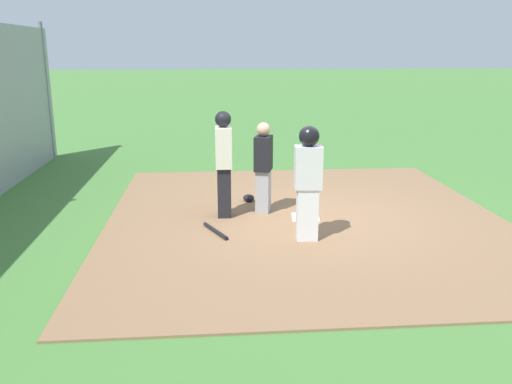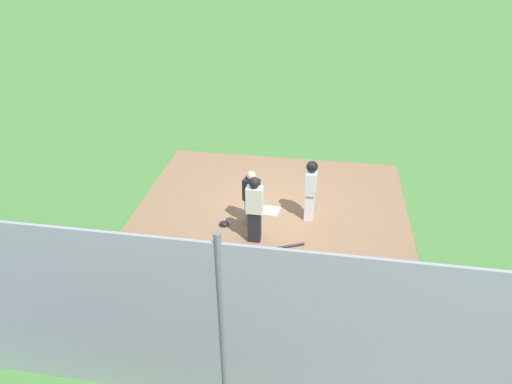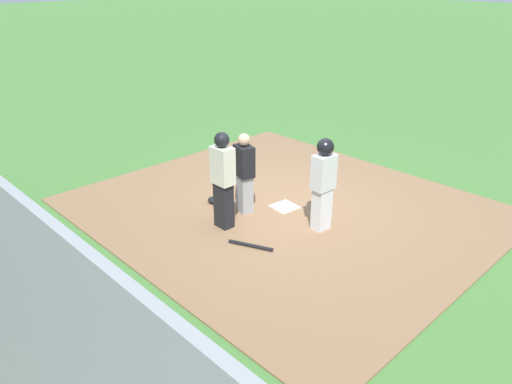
{
  "view_description": "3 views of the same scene",
  "coord_description": "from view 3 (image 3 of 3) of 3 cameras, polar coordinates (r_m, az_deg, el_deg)",
  "views": [
    {
      "loc": [
        8.31,
        -1.53,
        2.7
      ],
      "look_at": [
        0.66,
        -0.87,
        0.66
      ],
      "focal_mm": 37.79,
      "sensor_mm": 36.0,
      "label": 1
    },
    {
      "loc": [
        1.17,
        -9.89,
        6.62
      ],
      "look_at": [
        -0.3,
        -0.65,
        0.98
      ],
      "focal_mm": 31.35,
      "sensor_mm": 36.0,
      "label": 2
    },
    {
      "loc": [
        5.65,
        -6.21,
        4.16
      ],
      "look_at": [
        0.44,
        -1.18,
        0.86
      ],
      "focal_mm": 34.31,
      "sensor_mm": 36.0,
      "label": 3
    }
  ],
  "objects": [
    {
      "name": "catcher_mask",
      "position": [
        9.52,
        -4.97,
        -0.95
      ],
      "size": [
        0.24,
        0.2,
        0.12
      ],
      "primitive_type": "ellipsoid",
      "color": "black",
      "rests_on": "dirt_infield"
    },
    {
      "name": "ground_plane",
      "position": [
        9.37,
        3.33,
        -1.94
      ],
      "size": [
        140.0,
        140.0,
        0.0
      ],
      "primitive_type": "plane",
      "color": "#477A38"
    },
    {
      "name": "runner",
      "position": [
        8.26,
        7.87,
        1.53
      ],
      "size": [
        0.29,
        0.39,
        1.65
      ],
      "rotation": [
        0.0,
        0.0,
        3.09
      ],
      "color": "silver",
      "rests_on": "dirt_infield"
    },
    {
      "name": "baseball_bat",
      "position": [
        8.03,
        -0.62,
        -6.25
      ],
      "size": [
        0.73,
        0.37,
        0.06
      ],
      "primitive_type": "cylinder",
      "rotation": [
        0.0,
        1.57,
        3.56
      ],
      "color": "black",
      "rests_on": "dirt_infield"
    },
    {
      "name": "catcher",
      "position": [
        8.88,
        -1.37,
        2.28
      ],
      "size": [
        0.44,
        0.35,
        1.52
      ],
      "rotation": [
        0.0,
        0.0,
        1.3
      ],
      "color": "#9E9EA3",
      "rests_on": "dirt_infield"
    },
    {
      "name": "umpire",
      "position": [
        8.3,
        -3.88,
        1.56
      ],
      "size": [
        0.38,
        0.26,
        1.73
      ],
      "rotation": [
        0.0,
        0.0,
        1.56
      ],
      "color": "black",
      "rests_on": "dirt_infield"
    },
    {
      "name": "home_plate",
      "position": [
        9.35,
        3.33,
        -1.72
      ],
      "size": [
        0.49,
        0.49,
        0.02
      ],
      "primitive_type": "cube",
      "rotation": [
        0.0,
        0.0,
        -0.11
      ],
      "color": "white",
      "rests_on": "dirt_infield"
    },
    {
      "name": "dirt_infield",
      "position": [
        9.36,
        3.33,
        -1.86
      ],
      "size": [
        7.2,
        6.4,
        0.03
      ],
      "primitive_type": "cube",
      "color": "#896647",
      "rests_on": "ground_plane"
    }
  ]
}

